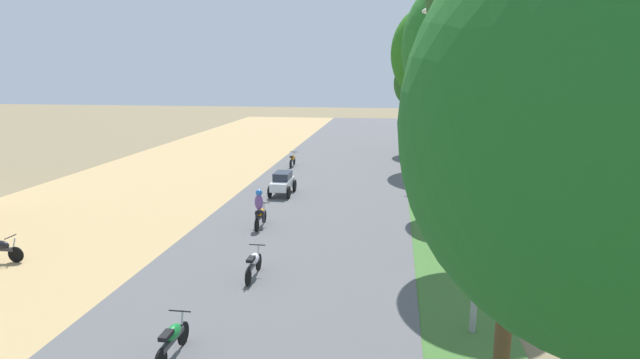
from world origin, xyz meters
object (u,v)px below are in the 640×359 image
car_sedan_white (282,182)px  parked_motorbike_fourth (0,248)px  streetlamp_near (484,152)px  utility_pole_near (484,123)px  median_tree_nearest (634,128)px  streetlamp_mid (431,106)px  motorbike_ahead_fifth (292,159)px  median_tree_fourth (442,49)px  median_tree_third (464,48)px  motorbike_ahead_fourth (260,209)px  streetlamp_far (417,88)px  utility_pole_far (474,98)px  median_tree_sixth (419,83)px  median_tree_fifth (427,53)px  motorbike_ahead_third (254,262)px  motorbike_ahead_second (173,338)px

car_sedan_white → parked_motorbike_fourth: bearing=-124.8°
streetlamp_near → utility_pole_near: (1.86, 11.53, -0.47)m
median_tree_nearest → streetlamp_mid: median_tree_nearest is taller
motorbike_ahead_fifth → median_tree_fourth: bearing=-43.2°
median_tree_nearest → utility_pole_near: bearing=83.9°
median_tree_third → motorbike_ahead_fourth: (-7.72, 1.85, -6.42)m
streetlamp_far → motorbike_ahead_fifth: size_ratio=4.50×
streetlamp_far → utility_pole_far: size_ratio=0.93×
median_tree_fourth → median_tree_sixth: 16.09m
median_tree_fourth → streetlamp_near: (-0.01, -13.28, -2.86)m
parked_motorbike_fourth → streetlamp_near: size_ratio=0.22×
median_tree_third → median_tree_fifth: median_tree_fifth is taller
median_tree_nearest → motorbike_ahead_third: median_tree_nearest is taller
median_tree_fifth → motorbike_ahead_fourth: bearing=-116.2°
parked_motorbike_fourth → streetlamp_near: (15.50, -2.72, 4.13)m
median_tree_fifth → median_tree_sixth: size_ratio=1.39×
utility_pole_far → median_tree_fourth: bearing=-105.1°
streetlamp_far → streetlamp_near: bearing=-90.0°
streetlamp_near → motorbike_ahead_fifth: size_ratio=4.47×
median_tree_third → streetlamp_far: size_ratio=1.21×
streetlamp_mid → utility_pole_far: size_ratio=0.88×
motorbike_ahead_second → motorbike_ahead_fourth: bearing=93.2°
streetlamp_far → motorbike_ahead_third: size_ratio=4.50×
parked_motorbike_fourth → utility_pole_near: (17.35, 8.81, 3.66)m
motorbike_ahead_fifth → streetlamp_mid: bearing=-17.6°
parked_motorbike_fourth → car_sedan_white: (7.61, 10.93, 0.19)m
median_tree_nearest → streetlamp_far: streetlamp_far is taller
utility_pole_far → motorbike_ahead_fourth: 21.82m
median_tree_nearest → streetlamp_mid: size_ratio=1.05×
median_tree_third → streetlamp_mid: size_ratio=1.28×
streetlamp_near → car_sedan_white: 16.25m
motorbike_ahead_fourth → median_tree_fifth: bearing=63.8°
parked_motorbike_fourth → median_tree_fourth: bearing=34.3°
median_tree_nearest → streetlamp_near: (0.23, 8.06, -1.46)m
streetlamp_far → car_sedan_white: streetlamp_far is taller
streetlamp_near → median_tree_fourth: bearing=90.0°
median_tree_fourth → median_tree_fifth: size_ratio=0.87×
utility_pole_far → motorbike_ahead_third: (-9.94, -23.64, -3.96)m
motorbike_ahead_third → motorbike_ahead_fourth: bearing=102.5°
median_tree_fifth → streetlamp_far: 18.73m
parked_motorbike_fourth → median_tree_fourth: size_ratio=0.20×
median_tree_third → car_sedan_white: median_tree_third is taller
median_tree_sixth → utility_pole_near: size_ratio=0.94×
motorbike_ahead_third → motorbike_ahead_fifth: same height
utility_pole_near → utility_pole_far: size_ratio=0.93×
utility_pole_far → motorbike_ahead_fourth: (-11.10, -18.43, -3.67)m
median_tree_fifth → streetlamp_near: median_tree_fifth is taller
median_tree_nearest → streetlamp_mid: 26.94m
streetlamp_far → utility_pole_near: size_ratio=1.01×
parked_motorbike_fourth → streetlamp_mid: bearing=46.1°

